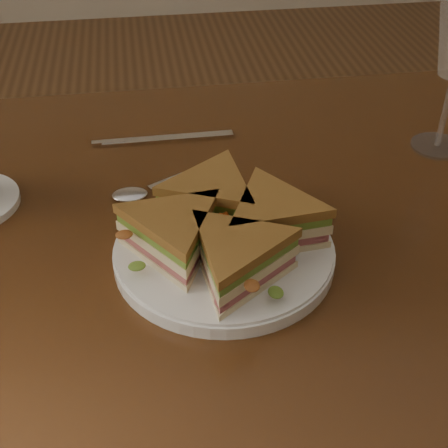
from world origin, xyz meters
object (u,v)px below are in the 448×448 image
spoon (145,190)px  knife (159,140)px  plate (224,253)px  table (219,279)px  sandwich_wedges (224,228)px

spoon → knife: size_ratio=0.78×
plate → spoon: (-0.08, 0.15, -0.00)m
table → plate: bearing=-92.7°
table → spoon: spoon is taller
plate → knife: 0.29m
knife → table: bearing=-74.6°
spoon → knife: (0.03, 0.14, -0.00)m
table → sandwich_wedges: bearing=-92.7°
sandwich_wedges → spoon: size_ratio=1.59×
plate → spoon: plate is taller
knife → plate: bearing=-79.1°
table → knife: (-0.06, 0.22, 0.10)m
sandwich_wedges → knife: 0.30m
table → spoon: 0.16m
sandwich_wedges → spoon: 0.18m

